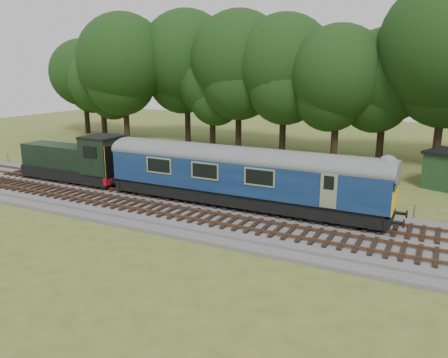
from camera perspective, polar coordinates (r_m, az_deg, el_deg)
The scene contains 9 objects.
ground at distance 28.53m, azimuth -6.51°, elevation -3.86°, with size 120.00×120.00×0.00m, color #4C5B21.
ballast at distance 28.48m, azimuth -6.52°, elevation -3.52°, with size 70.00×7.00×0.35m, color #4C4C4F.
track_north at distance 29.53m, azimuth -5.03°, elevation -2.36°, with size 67.20×2.40×0.21m.
track_south at distance 27.16m, azimuth -8.40°, elevation -3.93°, with size 67.20×2.40×0.21m.
fence at distance 32.20m, azimuth -2.09°, elevation -1.69°, with size 64.00×0.12×1.00m, color #6B6054, non-canonical shape.
tree_line at distance 47.84m, azimuth 8.21°, elevation 3.37°, with size 70.00×8.00×18.00m, color black, non-canonical shape.
dmu_railcar at distance 27.06m, azimuth 2.29°, elevation 0.96°, with size 18.05×2.86×3.88m.
shunter_loco at distance 35.25m, azimuth -18.72°, elevation 2.24°, with size 8.91×2.60×3.38m.
worker at distance 32.36m, azimuth -15.07°, elevation 0.33°, with size 0.71×0.47×1.95m, color #E8450C.
Camera 1 is at (15.19, -22.52, 8.71)m, focal length 35.00 mm.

